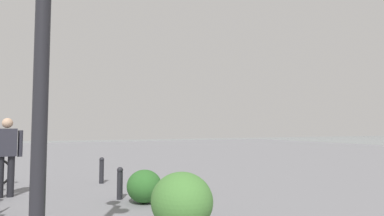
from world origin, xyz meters
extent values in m
cylinder|color=#232328|center=(3.42, 1.06, 2.02)|extent=(0.14, 0.14, 4.04)
cylinder|color=black|center=(8.07, 1.81, 0.45)|extent=(0.14, 0.14, 0.90)
cylinder|color=black|center=(8.09, 1.61, 0.45)|extent=(0.14, 0.14, 0.90)
cube|color=#2D2D38|center=(8.08, 1.71, 1.18)|extent=(0.27, 0.42, 0.60)
sphere|color=tan|center=(8.08, 1.71, 1.60)|extent=(0.22, 0.22, 0.22)
cylinder|color=#2D2D38|center=(8.10, 1.45, 1.15)|extent=(0.10, 0.10, 0.58)
cylinder|color=#232328|center=(6.84, -0.48, 0.28)|extent=(0.12, 0.12, 0.57)
sphere|color=#232328|center=(6.84, -0.48, 0.61)|extent=(0.13, 0.13, 0.13)
cylinder|color=#232328|center=(8.98, -0.47, 0.30)|extent=(0.12, 0.12, 0.60)
sphere|color=#232328|center=(8.98, -0.47, 0.64)|extent=(0.13, 0.13, 0.13)
ellipsoid|color=#2D6628|center=(6.31, -0.86, 0.33)|extent=(0.77, 0.69, 0.65)
ellipsoid|color=#477F38|center=(4.40, -0.84, 0.42)|extent=(0.99, 0.89, 0.85)
camera|label=1|loc=(0.07, 1.05, 1.49)|focal=29.83mm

